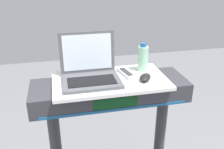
# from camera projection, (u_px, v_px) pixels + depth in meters

# --- Properties ---
(desk_board) EXTENTS (0.65, 0.36, 0.02)m
(desk_board) POSITION_uv_depth(u_px,v_px,m) (110.00, 81.00, 1.44)
(desk_board) COLOR white
(desk_board) RESTS_ON treadmill_base
(laptop) EXTENTS (0.32, 0.27, 0.25)m
(laptop) POSITION_uv_depth(u_px,v_px,m) (90.00, 71.00, 1.41)
(laptop) COLOR #515459
(laptop) RESTS_ON desk_board
(computer_mouse) EXTENTS (0.10, 0.12, 0.03)m
(computer_mouse) POSITION_uv_depth(u_px,v_px,m) (145.00, 77.00, 1.41)
(computer_mouse) COLOR black
(computer_mouse) RESTS_ON desk_board
(water_bottle) EXTENTS (0.06, 0.06, 0.17)m
(water_bottle) POSITION_uv_depth(u_px,v_px,m) (143.00, 58.00, 1.52)
(water_bottle) COLOR #9EDBB2
(water_bottle) RESTS_ON desk_board
(tv_remote) EXTENTS (0.08, 0.17, 0.02)m
(tv_remote) POSITION_uv_depth(u_px,v_px,m) (126.00, 73.00, 1.48)
(tv_remote) COLOR silver
(tv_remote) RESTS_ON desk_board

